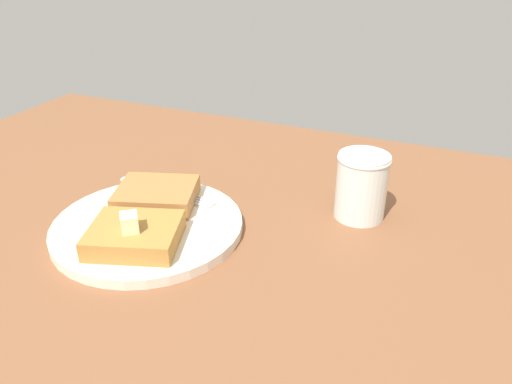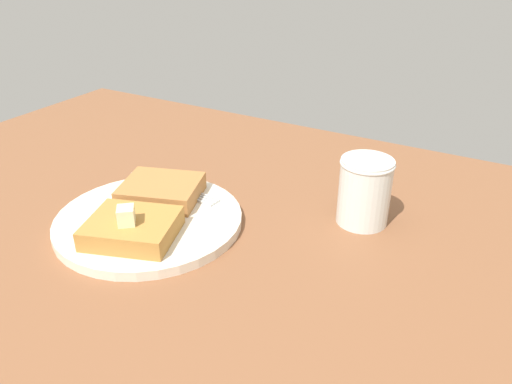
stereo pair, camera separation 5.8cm
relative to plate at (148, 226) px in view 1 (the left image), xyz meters
The scene contains 7 objects.
table_surface 9.16cm from the plate, behind, with size 103.11×103.11×2.71cm, color brown.
plate is the anchor object (origin of this frame).
toast_slice_left 5.18cm from the plate, 161.32° to the right, with size 8.61×10.10×2.40cm, color #AD7837.
toast_slice_middle 5.18cm from the plate, 18.68° to the left, with size 8.61×10.10×2.40cm, color #AB703A.
butter_pat_primary 7.07cm from the plate, 161.85° to the right, with size 2.11×1.90×2.11cm, color beige.
fork 7.65cm from the plate, ahead, with size 3.17×16.06×0.36cm.
syrup_jar 27.62cm from the plate, 58.66° to the right, with size 6.81×6.81×8.72cm.
Camera 1 is at (-34.62, -32.94, 36.39)cm, focal length 35.00 mm.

